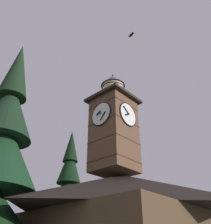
{
  "coord_description": "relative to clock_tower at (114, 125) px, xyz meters",
  "views": [
    {
      "loc": [
        13.09,
        11.04,
        2.3
      ],
      "look_at": [
        -0.77,
        -1.63,
        13.3
      ],
      "focal_mm": 40.0,
      "sensor_mm": 36.0,
      "label": 1
    }
  ],
  "objects": [
    {
      "name": "flying_bird_high",
      "position": [
        1.7,
        3.61,
        6.77
      ],
      "size": [
        0.33,
        0.61,
        0.15
      ],
      "color": "black"
    },
    {
      "name": "pine_tree_behind",
      "position": [
        -1.96,
        -7.83,
        -5.82
      ],
      "size": [
        4.98,
        4.98,
        14.73
      ],
      "color": "#473323",
      "rests_on": "ground_plane"
    },
    {
      "name": "moon",
      "position": [
        -19.06,
        -40.58,
        0.79
      ],
      "size": [
        1.76,
        1.76,
        1.76
      ],
      "color": "silver"
    },
    {
      "name": "clock_tower",
      "position": [
        0.0,
        0.0,
        0.0
      ],
      "size": [
        3.75,
        3.75,
        9.58
      ],
      "color": "brown",
      "rests_on": "building_main"
    }
  ]
}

